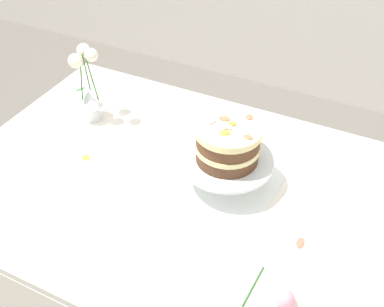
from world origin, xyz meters
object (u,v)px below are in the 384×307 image
layer_cake (228,143)px  fallen_rose (284,298)px  dining_table (169,204)px  cake_stand (226,162)px  flower_vase (88,89)px

layer_cake → fallen_rose: bearing=-48.8°
dining_table → layer_cake: 0.31m
cake_stand → fallen_rose: cake_stand is taller
dining_table → layer_cake: bearing=29.6°
dining_table → flower_vase: bearing=156.0°
cake_stand → layer_cake: size_ratio=1.44×
dining_table → layer_cake: layer_cake is taller
dining_table → fallen_rose: (0.46, -0.25, 0.11)m
layer_cake → fallen_rose: (0.30, -0.34, -0.14)m
cake_stand → flower_vase: (-0.58, 0.10, 0.05)m
fallen_rose → dining_table: bearing=151.4°
layer_cake → fallen_rose: 0.47m
cake_stand → fallen_rose: bearing=-48.8°
flower_vase → layer_cake: bearing=-9.6°
fallen_rose → cake_stand: bearing=131.2°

